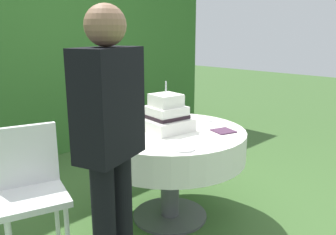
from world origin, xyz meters
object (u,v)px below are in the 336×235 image
at_px(cake_table, 170,146).
at_px(serving_plate_near, 183,116).
at_px(napkin_stack, 223,131).
at_px(serving_plate_left, 206,120).
at_px(garden_chair, 30,183).
at_px(wedding_cake, 166,116).
at_px(serving_plate_far, 184,149).
at_px(standing_person, 110,142).

xyz_separation_m(cake_table, serving_plate_near, (0.39, 0.22, 0.13)).
xyz_separation_m(serving_plate_near, napkin_stack, (-0.13, -0.54, -0.00)).
bearing_deg(cake_table, serving_plate_left, -1.49).
distance_m(cake_table, serving_plate_left, 0.45).
bearing_deg(garden_chair, napkin_stack, -24.15).
relative_size(wedding_cake, napkin_stack, 2.56).
height_order(serving_plate_far, standing_person, standing_person).
xyz_separation_m(garden_chair, standing_person, (0.14, -0.68, 0.39)).
relative_size(cake_table, serving_plate_far, 7.94).
bearing_deg(wedding_cake, serving_plate_near, 25.83).
height_order(cake_table, wedding_cake, wedding_cake).
xyz_separation_m(cake_table, serving_plate_far, (-0.26, -0.38, 0.13)).
xyz_separation_m(serving_plate_left, napkin_stack, (-0.17, -0.31, -0.00)).
distance_m(serving_plate_near, napkin_stack, 0.55).
xyz_separation_m(serving_plate_near, serving_plate_far, (-0.65, -0.60, 0.00)).
bearing_deg(cake_table, wedding_cake, 122.56).
bearing_deg(garden_chair, serving_plate_far, -40.07).
bearing_deg(standing_person, serving_plate_left, 17.73).
height_order(serving_plate_near, serving_plate_far, same).
relative_size(wedding_cake, serving_plate_left, 2.85).
relative_size(cake_table, garden_chair, 1.31).
bearing_deg(serving_plate_left, serving_plate_near, 99.25).
bearing_deg(serving_plate_near, napkin_stack, -103.86).
bearing_deg(wedding_cake, serving_plate_left, -4.79).
distance_m(wedding_cake, serving_plate_left, 0.46).
xyz_separation_m(serving_plate_far, standing_person, (-0.61, -0.05, 0.19)).
xyz_separation_m(serving_plate_far, serving_plate_left, (0.69, 0.37, 0.00)).
relative_size(serving_plate_left, garden_chair, 0.15).
height_order(serving_plate_far, garden_chair, garden_chair).
xyz_separation_m(wedding_cake, serving_plate_near, (0.41, 0.20, -0.11)).
height_order(serving_plate_left, garden_chair, garden_chair).
bearing_deg(standing_person, garden_chair, 102.04).
height_order(napkin_stack, standing_person, standing_person).
height_order(serving_plate_near, serving_plate_left, same).
bearing_deg(napkin_stack, serving_plate_near, 76.14).
bearing_deg(serving_plate_far, garden_chair, 139.93).
distance_m(wedding_cake, garden_chair, 1.06).
bearing_deg(serving_plate_far, standing_person, -175.73).
bearing_deg(serving_plate_left, wedding_cake, 175.21).
bearing_deg(napkin_stack, cake_table, 128.93).
distance_m(serving_plate_far, standing_person, 0.64).
height_order(cake_table, serving_plate_far, serving_plate_far).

